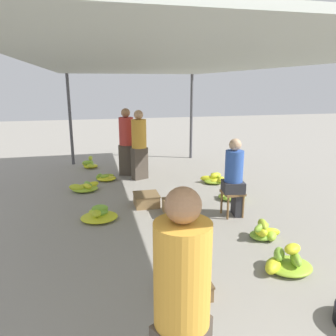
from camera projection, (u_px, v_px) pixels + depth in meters
canopy_post_back_left at (70, 120)px, 8.83m from camera, size 0.08×0.08×2.44m
canopy_post_back_right at (191, 117)px, 9.59m from camera, size 0.08×0.08×2.44m
canopy_tarp at (164, 66)px, 5.17m from camera, size 3.82×8.31×0.04m
vendor_foreground at (182, 309)px, 2.01m from camera, size 0.47×0.47×1.63m
stool at (233, 196)px, 5.51m from camera, size 0.34×0.34×0.43m
vendor_seated at (235, 176)px, 5.43m from camera, size 0.39×0.39×1.33m
banana_pile_left_0 at (99, 215)px, 5.41m from camera, size 0.61×0.60×0.27m
banana_pile_left_1 at (85, 187)px, 6.85m from camera, size 0.67×0.47×0.18m
banana_pile_left_2 at (105, 178)px, 7.60m from camera, size 0.49×0.42×0.16m
banana_pile_left_3 at (90, 164)px, 8.69m from camera, size 0.44×0.54×0.33m
banana_pile_right_0 at (287, 263)px, 3.93m from camera, size 0.68×0.49×0.33m
banana_pile_right_1 at (264, 232)px, 4.73m from camera, size 0.46×0.40×0.28m
banana_pile_right_2 at (232, 195)px, 6.36m from camera, size 0.59×0.51×0.30m
banana_pile_right_3 at (214, 179)px, 7.39m from camera, size 0.56×0.53×0.23m
crate_near at (189, 286)px, 3.50m from camera, size 0.43×0.43×0.18m
crate_mid at (146, 200)px, 6.01m from camera, size 0.45×0.45×0.23m
crate_far at (177, 207)px, 5.64m from camera, size 0.46×0.46×0.24m
shopper_walking_mid at (126, 141)px, 7.85m from camera, size 0.45×0.45×1.62m
shopper_walking_far at (139, 144)px, 7.53m from camera, size 0.45×0.45×1.61m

